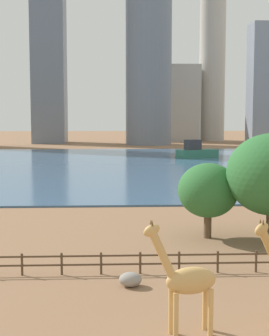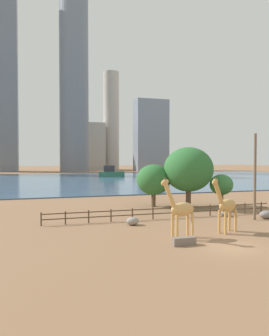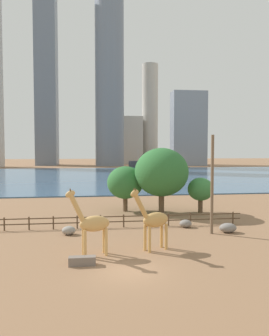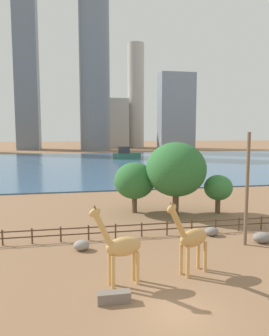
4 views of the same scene
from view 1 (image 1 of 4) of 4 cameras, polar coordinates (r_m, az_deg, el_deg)
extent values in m
plane|color=#8C6647|center=(98.00, 0.61, 0.47)|extent=(400.00, 400.00, 0.00)
cube|color=#3D6084|center=(95.01, 0.71, 0.36)|extent=(180.00, 86.00, 0.20)
ellipsoid|color=tan|center=(22.33, 13.90, -6.60)|extent=(0.93, 0.67, 0.75)
cone|color=brown|center=(22.19, 14.08, -5.79)|extent=(0.14, 0.14, 0.21)
cone|color=brown|center=(22.32, 13.78, -5.71)|extent=(0.14, 0.14, 0.21)
cylinder|color=tan|center=(22.24, 4.60, -16.04)|extent=(0.28, 0.28, 2.01)
cylinder|color=tan|center=(22.78, 4.06, -15.49)|extent=(0.28, 0.28, 2.01)
cylinder|color=tan|center=(22.77, 8.43, -15.55)|extent=(0.28, 0.28, 2.01)
cylinder|color=tan|center=(23.30, 7.81, -15.03)|extent=(0.28, 0.28, 2.01)
ellipsoid|color=tan|center=(22.30, 6.29, -12.29)|extent=(2.36, 1.33, 1.16)
cylinder|color=tan|center=(21.53, 3.08, -9.48)|extent=(1.29, 0.61, 2.17)
ellipsoid|color=tan|center=(21.15, 1.91, -6.93)|extent=(0.90, 0.53, 0.72)
cone|color=brown|center=(21.00, 1.98, -6.08)|extent=(0.13, 0.13, 0.21)
cone|color=brown|center=(21.16, 1.84, -5.98)|extent=(0.13, 0.13, 0.21)
ellipsoid|color=gray|center=(28.61, -0.46, -12.25)|extent=(1.24, 1.05, 0.78)
cylinder|color=#4C3826|center=(31.09, -12.36, -10.40)|extent=(0.14, 0.14, 1.30)
cylinder|color=#4C3826|center=(30.79, -8.07, -10.48)|extent=(0.14, 0.14, 1.30)
cylinder|color=#4C3826|center=(30.66, -3.72, -10.51)|extent=(0.14, 0.14, 1.30)
cylinder|color=#4C3826|center=(30.70, 0.64, -10.47)|extent=(0.14, 0.14, 1.30)
cylinder|color=#4C3826|center=(30.91, 4.96, -10.38)|extent=(0.14, 0.14, 1.30)
cylinder|color=#4C3826|center=(31.29, 9.21, -10.23)|extent=(0.14, 0.14, 1.30)
cylinder|color=#4C3826|center=(31.83, 13.32, -10.04)|extent=(0.14, 0.14, 1.30)
cube|color=#4C3826|center=(31.02, 7.78, -9.48)|extent=(26.10, 0.08, 0.10)
cube|color=#4C3826|center=(31.16, 7.77, -10.40)|extent=(26.10, 0.08, 0.10)
cylinder|color=brown|center=(39.63, 8.10, -6.38)|extent=(0.58, 0.58, 1.82)
ellipsoid|color=#2D6B33|center=(39.14, 8.16, -2.46)|extent=(4.57, 4.57, 4.12)
cube|color=#337259|center=(110.27, 6.96, 1.60)|extent=(9.34, 6.18, 1.76)
cube|color=#333338|center=(109.58, 6.48, 2.59)|extent=(3.72, 3.13, 2.11)
cylinder|color=silver|center=(110.28, 7.18, 3.65)|extent=(0.16, 0.16, 6.16)
cube|color=#B7B2A8|center=(182.76, 4.56, 7.14)|extent=(16.22, 11.95, 26.49)
cylinder|color=#B7B2A8|center=(189.54, 8.62, 11.69)|extent=(9.20, 9.20, 57.15)
camera|label=2|loc=(9.29, -111.51, -20.03)|focal=35.00mm
camera|label=3|loc=(4.63, 127.23, -23.98)|focal=35.00mm
camera|label=4|loc=(2.35, 7.95, 3.31)|focal=35.00mm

